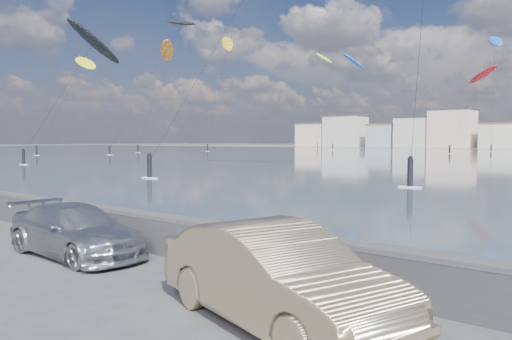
{
  "coord_description": "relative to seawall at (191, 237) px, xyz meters",
  "views": [
    {
      "loc": [
        8.83,
        -5.7,
        2.95
      ],
      "look_at": [
        1.0,
        4.0,
        2.2
      ],
      "focal_mm": 35.0,
      "sensor_mm": 36.0,
      "label": 1
    }
  ],
  "objects": [
    {
      "name": "ground",
      "position": [
        0.0,
        -2.7,
        -0.58
      ],
      "size": [
        700.0,
        700.0,
        0.0
      ],
      "primitive_type": "plane",
      "color": "#333335",
      "rests_on": "ground"
    },
    {
      "name": "seawall",
      "position": [
        0.0,
        0.0,
        0.0
      ],
      "size": [
        400.0,
        0.36,
        1.08
      ],
      "color": "#28282B",
      "rests_on": "ground"
    },
    {
      "name": "car_silver",
      "position": [
        -2.68,
        -1.5,
        0.07
      ],
      "size": [
        4.53,
        1.95,
        1.3
      ],
      "primitive_type": "imported",
      "rotation": [
        0.0,
        0.0,
        1.54
      ],
      "color": "#B2B6BA",
      "rests_on": "ground"
    },
    {
      "name": "car_champagne",
      "position": [
        4.19,
        -2.14,
        0.22
      ],
      "size": [
        5.13,
        3.0,
        1.6
      ],
      "primitive_type": "imported",
      "rotation": [
        0.0,
        0.0,
        1.28
      ],
      "color": "tan",
      "rests_on": "ground"
    },
    {
      "name": "kitesurfer_1",
      "position": [
        -53.37,
        32.39,
        15.99
      ],
      "size": [
        5.83,
        17.0,
        19.8
      ],
      "color": "black",
      "rests_on": "ground"
    },
    {
      "name": "kitesurfer_4",
      "position": [
        -87.89,
        80.77,
        32.26
      ],
      "size": [
        3.44,
        20.4,
        34.7
      ],
      "color": "black",
      "rests_on": "ground"
    },
    {
      "name": "kitesurfer_9",
      "position": [
        -70.78,
        141.41,
        27.98
      ],
      "size": [
        6.52,
        19.05,
        31.69
      ],
      "color": "blue",
      "rests_on": "ground"
    },
    {
      "name": "kitesurfer_10",
      "position": [
        -76.96,
        66.24,
        21.99
      ],
      "size": [
        9.24,
        20.56,
        25.0
      ],
      "color": "orange",
      "rests_on": "ground"
    },
    {
      "name": "kitesurfer_11",
      "position": [
        -83.2,
        49.76,
        17.96
      ],
      "size": [
        10.18,
        12.89,
        21.33
      ],
      "color": "yellow",
      "rests_on": "ground"
    },
    {
      "name": "kitesurfer_14",
      "position": [
        -27.53,
        142.34,
        29.54
      ],
      "size": [
        7.42,
        18.78,
        33.43
      ],
      "color": "blue",
      "rests_on": "ground"
    },
    {
      "name": "kitesurfer_15",
      "position": [
        -23.72,
        116.21,
        17.53
      ],
      "size": [
        9.79,
        18.64,
        20.44
      ],
      "color": "red",
      "rests_on": "ground"
    },
    {
      "name": "kitesurfer_17",
      "position": [
        -83.83,
        93.82,
        28.46
      ],
      "size": [
        9.33,
        11.15,
        32.7
      ],
      "color": "#BF8C19",
      "rests_on": "ground"
    },
    {
      "name": "kitesurfer_18",
      "position": [
        -89.01,
        152.85,
        32.1
      ],
      "size": [
        6.89,
        7.68,
        36.02
      ],
      "color": "#8CD826",
      "rests_on": "ground"
    }
  ]
}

